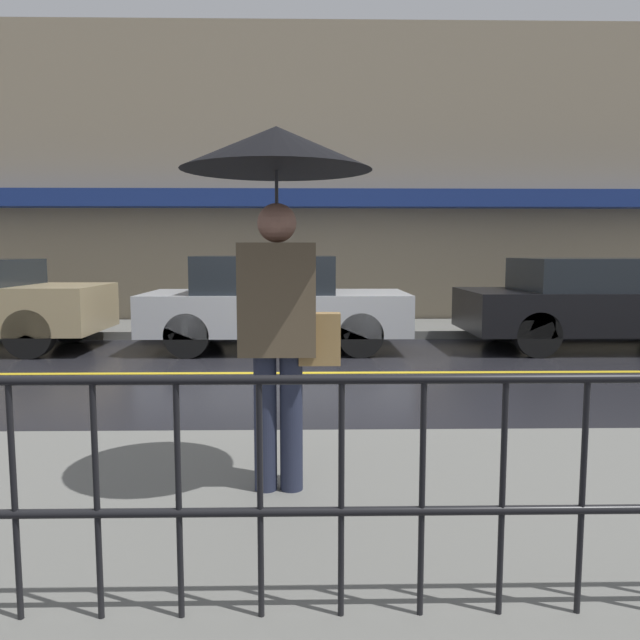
% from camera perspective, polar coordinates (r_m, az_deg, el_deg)
% --- Properties ---
extents(ground_plane, '(80.00, 80.00, 0.00)m').
position_cam_1_polar(ground_plane, '(7.99, -2.40, -4.87)').
color(ground_plane, black).
extents(sidewalk_near, '(28.00, 2.78, 0.14)m').
position_cam_1_polar(sidewalk_near, '(3.72, -4.00, -17.06)').
color(sidewalk_near, slate).
rests_on(sidewalk_near, ground_plane).
extents(sidewalk_far, '(28.00, 2.08, 0.14)m').
position_cam_1_polar(sidewalk_far, '(12.00, -1.96, -0.77)').
color(sidewalk_far, slate).
rests_on(sidewalk_far, ground_plane).
extents(lane_marking, '(25.20, 0.12, 0.01)m').
position_cam_1_polar(lane_marking, '(7.99, -2.40, -4.84)').
color(lane_marking, gold).
rests_on(lane_marking, ground_plane).
extents(building_storefront, '(28.00, 0.85, 6.14)m').
position_cam_1_polar(building_storefront, '(13.16, -1.93, 12.82)').
color(building_storefront, gray).
rests_on(building_storefront, ground_plane).
extents(railing_foreground, '(12.00, 0.04, 0.95)m').
position_cam_1_polar(railing_foreground, '(2.42, -5.52, -13.36)').
color(railing_foreground, black).
rests_on(railing_foreground, sidewalk_near).
extents(pedestrian, '(1.08, 1.08, 2.10)m').
position_cam_1_polar(pedestrian, '(3.58, -3.90, 10.62)').
color(pedestrian, '#23283D').
rests_on(pedestrian, sidewalk_near).
extents(car_silver, '(4.08, 1.80, 1.47)m').
position_cam_1_polar(car_silver, '(9.85, -4.26, 1.64)').
color(car_silver, '#B2B5BA').
rests_on(car_silver, ground_plane).
extents(car_black, '(4.48, 1.90, 1.44)m').
position_cam_1_polar(car_black, '(10.90, 24.43, 1.51)').
color(car_black, black).
rests_on(car_black, ground_plane).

